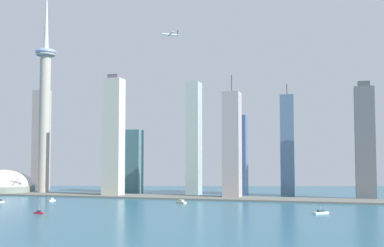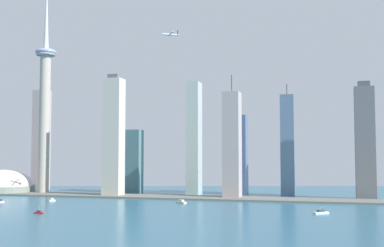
% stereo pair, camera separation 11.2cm
% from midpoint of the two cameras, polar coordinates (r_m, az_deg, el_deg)
% --- Properties ---
extents(waterfront_pier, '(770.72, 60.58, 2.38)m').
position_cam_midpoint_polar(waterfront_pier, '(715.03, -2.35, -8.38)').
color(waterfront_pier, slate).
rests_on(waterfront_pier, ground).
extents(observation_tower, '(33.32, 33.32, 338.17)m').
position_cam_midpoint_polar(observation_tower, '(832.09, -16.43, 2.55)').
color(observation_tower, '#AFA596').
rests_on(observation_tower, ground).
extents(stadium_dome, '(107.90, 107.90, 51.25)m').
position_cam_midpoint_polar(stadium_dome, '(868.30, -21.01, -6.70)').
color(stadium_dome, gray).
rests_on(stadium_dome, ground).
extents(skyscraper_0, '(19.76, 24.99, 173.96)m').
position_cam_midpoint_polar(skyscraper_0, '(772.70, 0.21, -1.68)').
color(skyscraper_0, '#B2C1B8').
rests_on(skyscraper_0, ground).
extents(skyscraper_1, '(27.60, 21.13, 101.63)m').
position_cam_midpoint_polar(skyscraper_1, '(812.45, -6.73, -4.31)').
color(skyscraper_1, slate).
rests_on(skyscraper_1, ground).
extents(skyscraper_2, '(20.78, 13.90, 169.79)m').
position_cam_midpoint_polar(skyscraper_2, '(776.05, 10.84, -2.38)').
color(skyscraper_2, slate).
rests_on(skyscraper_2, ground).
extents(skyscraper_3, '(26.91, 23.06, 180.41)m').
position_cam_midpoint_polar(skyscraper_3, '(747.88, -8.93, -1.47)').
color(skyscraper_3, beige).
rests_on(skyscraper_3, ground).
extents(skyscraper_4, '(23.36, 25.34, 173.85)m').
position_cam_midpoint_polar(skyscraper_4, '(704.14, 4.58, -2.46)').
color(skyscraper_4, '#AEA3A0').
rests_on(skyscraper_4, ground).
extents(skyscraper_5, '(18.50, 22.77, 122.43)m').
position_cam_midpoint_polar(skyscraper_5, '(776.76, 5.60, -3.57)').
color(skyscraper_5, '#4A628E').
rests_on(skyscraper_5, ground).
extents(skyscraper_6, '(23.90, 23.63, 176.53)m').
position_cam_midpoint_polar(skyscraper_6, '(926.98, -16.82, -1.80)').
color(skyscraper_6, '#AB9A96').
rests_on(skyscraper_6, ground).
extents(skyscraper_7, '(26.39, 25.34, 162.66)m').
position_cam_midpoint_polar(skyscraper_7, '(730.18, 19.12, -1.97)').
color(skyscraper_7, slate).
rests_on(skyscraper_7, ground).
extents(boat_0, '(16.33, 15.09, 7.05)m').
position_cam_midpoint_polar(boat_0, '(532.57, 14.47, -9.78)').
color(boat_0, white).
rests_on(boat_0, ground).
extents(boat_1, '(10.48, 3.40, 8.89)m').
position_cam_midpoint_polar(boat_1, '(540.36, -17.05, -9.68)').
color(boat_1, red).
rests_on(boat_1, ground).
extents(boat_2, '(7.09, 9.88, 4.43)m').
position_cam_midpoint_polar(boat_2, '(686.29, -15.70, -8.40)').
color(boat_2, white).
rests_on(boat_2, ground).
extents(boat_4, '(9.93, 10.00, 4.73)m').
position_cam_midpoint_polar(boat_4, '(681.85, -21.05, -8.30)').
color(boat_4, beige).
rests_on(boat_4, ground).
extents(boat_5, '(14.98, 12.15, 4.53)m').
position_cam_midpoint_polar(boat_5, '(631.30, -1.22, -8.94)').
color(boat_5, beige).
rests_on(boat_5, ground).
extents(channel_buoy_0, '(1.07, 1.07, 2.63)m').
position_cam_midpoint_polar(channel_buoy_0, '(499.87, -16.30, -10.17)').
color(channel_buoy_0, green).
rests_on(channel_buoy_0, ground).
extents(airplane, '(21.26, 21.09, 7.33)m').
position_cam_midpoint_polar(airplane, '(657.78, -2.47, 10.12)').
color(airplane, silver).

